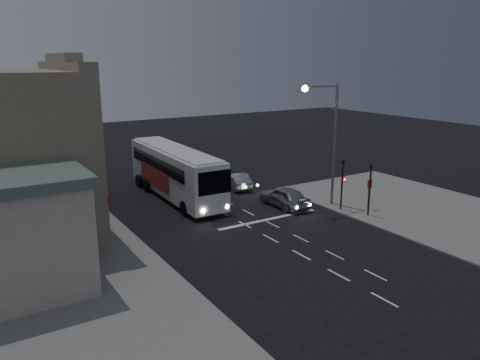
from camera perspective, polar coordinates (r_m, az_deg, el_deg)
ground at (r=29.97m, az=2.62°, el=-6.54°), size 120.00×120.00×0.00m
sidewalk_near at (r=36.23m, az=23.66°, el=-3.94°), size 12.00×24.00×0.12m
sidewalk_far at (r=32.92m, az=-25.13°, el=-5.89°), size 12.00×50.00×0.12m
road_markings at (r=33.23m, az=1.21°, el=-4.39°), size 8.00×30.55×0.01m
tour_bus at (r=37.47m, az=-7.91°, el=1.10°), size 3.13×13.17×4.02m
car_suv at (r=35.25m, az=5.40°, el=-2.02°), size 1.92×4.60×1.56m
car_sedan_a at (r=40.22m, az=-0.27°, el=-0.06°), size 2.41×4.26×1.33m
car_sedan_b at (r=44.43m, az=-4.71°, el=1.36°), size 2.70×5.18×1.43m
traffic_signal_main at (r=34.48m, az=12.39°, el=0.16°), size 0.25×0.35×4.10m
traffic_signal_side at (r=33.65m, az=15.58°, el=-0.39°), size 0.18×0.15×4.10m
regulatory_sign at (r=35.20m, az=15.45°, el=-1.13°), size 0.45×0.12×2.20m
streetlight at (r=34.68m, az=10.74°, el=5.91°), size 3.32×0.44×9.00m
low_building_south at (r=23.83m, az=-26.78°, el=-6.06°), size 7.40×5.40×5.70m
street_tree at (r=39.31m, az=-20.23°, el=4.42°), size 4.00×4.00×6.20m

